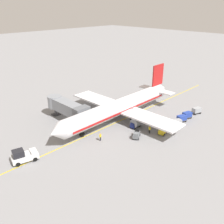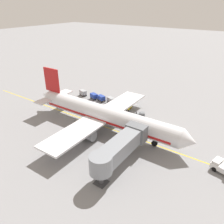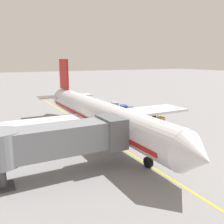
{
  "view_description": "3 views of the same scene",
  "coord_description": "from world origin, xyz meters",
  "px_view_note": "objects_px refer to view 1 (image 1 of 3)",
  "views": [
    {
      "loc": [
        -35.08,
        36.88,
        25.03
      ],
      "look_at": [
        -0.33,
        1.89,
        3.26
      ],
      "focal_mm": 39.41,
      "sensor_mm": 36.0,
      "label": 1
    },
    {
      "loc": [
        32.76,
        22.84,
        23.93
      ],
      "look_at": [
        -2.14,
        -1.43,
        2.76
      ],
      "focal_mm": 35.51,
      "sensor_mm": 36.0,
      "label": 2
    },
    {
      "loc": [
        14.18,
        28.36,
        10.47
      ],
      "look_at": [
        -1.47,
        -1.36,
        3.34
      ],
      "focal_mm": 39.45,
      "sensor_mm": 36.0,
      "label": 3
    }
  ],
  "objects_px": {
    "jet_bridge": "(67,107)",
    "baggage_cart_tail_end": "(197,110)",
    "baggage_cart_second_in_train": "(182,118)",
    "ground_crew_loader": "(100,136)",
    "baggage_tug_lead": "(136,135)",
    "baggage_tug_trailing": "(135,125)",
    "baggage_cart_front": "(177,122)",
    "baggage_cart_third_in_train": "(187,115)",
    "parked_airliner": "(120,107)",
    "ground_crew_wing_walker": "(160,123)",
    "baggage_tug_spare": "(163,131)",
    "ground_crew_marshaller": "(150,129)",
    "pushback_tractor": "(24,156)"
  },
  "relations": [
    {
      "from": "pushback_tractor",
      "to": "baggage_tug_spare",
      "type": "height_order",
      "value": "pushback_tractor"
    },
    {
      "from": "ground_crew_wing_walker",
      "to": "baggage_tug_trailing",
      "type": "bearing_deg",
      "value": 50.17
    },
    {
      "from": "jet_bridge",
      "to": "baggage_cart_tail_end",
      "type": "bearing_deg",
      "value": -127.78
    },
    {
      "from": "baggage_cart_tail_end",
      "to": "pushback_tractor",
      "type": "bearing_deg",
      "value": 73.94
    },
    {
      "from": "baggage_cart_tail_end",
      "to": "ground_crew_wing_walker",
      "type": "height_order",
      "value": "ground_crew_wing_walker"
    },
    {
      "from": "baggage_tug_trailing",
      "to": "baggage_tug_spare",
      "type": "bearing_deg",
      "value": -162.55
    },
    {
      "from": "pushback_tractor",
      "to": "baggage_cart_tail_end",
      "type": "relative_size",
      "value": 1.62
    },
    {
      "from": "jet_bridge",
      "to": "baggage_cart_third_in_train",
      "type": "height_order",
      "value": "jet_bridge"
    },
    {
      "from": "jet_bridge",
      "to": "ground_crew_wing_walker",
      "type": "xyz_separation_m",
      "value": [
        -16.83,
        -12.65,
        -2.5
      ]
    },
    {
      "from": "pushback_tractor",
      "to": "baggage_cart_tail_end",
      "type": "xyz_separation_m",
      "value": [
        -11.45,
        -39.75,
        -0.15
      ]
    },
    {
      "from": "baggage_tug_lead",
      "to": "baggage_tug_trailing",
      "type": "bearing_deg",
      "value": -46.61
    },
    {
      "from": "baggage_tug_trailing",
      "to": "baggage_cart_second_in_train",
      "type": "xyz_separation_m",
      "value": [
        -5.79,
        -9.75,
        0.24
      ]
    },
    {
      "from": "parked_airliner",
      "to": "ground_crew_marshaller",
      "type": "relative_size",
      "value": 22.03
    },
    {
      "from": "jet_bridge",
      "to": "baggage_cart_front",
      "type": "distance_m",
      "value": 24.93
    },
    {
      "from": "baggage_tug_lead",
      "to": "baggage_tug_trailing",
      "type": "height_order",
      "value": "same"
    },
    {
      "from": "parked_airliner",
      "to": "ground_crew_wing_walker",
      "type": "relative_size",
      "value": 22.03
    },
    {
      "from": "jet_bridge",
      "to": "baggage_cart_tail_end",
      "type": "distance_m",
      "value": 31.63
    },
    {
      "from": "baggage_cart_front",
      "to": "baggage_cart_third_in_train",
      "type": "xyz_separation_m",
      "value": [
        0.43,
        -5.39,
        0.0
      ]
    },
    {
      "from": "baggage_tug_lead",
      "to": "ground_crew_marshaller",
      "type": "distance_m",
      "value": 3.5
    },
    {
      "from": "jet_bridge",
      "to": "ground_crew_loader",
      "type": "relative_size",
      "value": 7.64
    },
    {
      "from": "baggage_tug_lead",
      "to": "baggage_cart_tail_end",
      "type": "bearing_deg",
      "value": -98.3
    },
    {
      "from": "baggage_cart_second_in_train",
      "to": "baggage_cart_third_in_train",
      "type": "bearing_deg",
      "value": -88.62
    },
    {
      "from": "baggage_cart_second_in_train",
      "to": "baggage_cart_tail_end",
      "type": "relative_size",
      "value": 1.0
    },
    {
      "from": "baggage_tug_lead",
      "to": "baggage_cart_tail_end",
      "type": "relative_size",
      "value": 0.93
    },
    {
      "from": "pushback_tractor",
      "to": "baggage_tug_trailing",
      "type": "bearing_deg",
      "value": -103.18
    },
    {
      "from": "parked_airliner",
      "to": "ground_crew_loader",
      "type": "distance_m",
      "value": 10.9
    },
    {
      "from": "baggage_cart_second_in_train",
      "to": "pushback_tractor",
      "type": "bearing_deg",
      "value": 71.2
    },
    {
      "from": "parked_airliner",
      "to": "pushback_tractor",
      "type": "distance_m",
      "value": 24.02
    },
    {
      "from": "baggage_cart_second_in_train",
      "to": "ground_crew_wing_walker",
      "type": "bearing_deg",
      "value": 67.61
    },
    {
      "from": "baggage_tug_spare",
      "to": "ground_crew_loader",
      "type": "relative_size",
      "value": 1.59
    },
    {
      "from": "jet_bridge",
      "to": "baggage_tug_trailing",
      "type": "height_order",
      "value": "jet_bridge"
    },
    {
      "from": "parked_airliner",
      "to": "baggage_cart_third_in_train",
      "type": "relative_size",
      "value": 12.54
    },
    {
      "from": "parked_airliner",
      "to": "ground_crew_wing_walker",
      "type": "distance_m",
      "value": 9.68
    },
    {
      "from": "baggage_cart_third_in_train",
      "to": "ground_crew_loader",
      "type": "height_order",
      "value": "ground_crew_loader"
    },
    {
      "from": "jet_bridge",
      "to": "ground_crew_marshaller",
      "type": "relative_size",
      "value": 7.64
    },
    {
      "from": "baggage_tug_lead",
      "to": "pushback_tractor",
      "type": "bearing_deg",
      "value": 66.81
    },
    {
      "from": "baggage_tug_trailing",
      "to": "ground_crew_wing_walker",
      "type": "height_order",
      "value": "ground_crew_wing_walker"
    },
    {
      "from": "baggage_tug_spare",
      "to": "ground_crew_loader",
      "type": "distance_m",
      "value": 13.28
    },
    {
      "from": "baggage_cart_tail_end",
      "to": "baggage_tug_spare",
      "type": "bearing_deg",
      "value": 90.01
    },
    {
      "from": "parked_airliner",
      "to": "baggage_cart_second_in_train",
      "type": "xyz_separation_m",
      "value": [
        -11.0,
        -9.09,
        -2.24
      ]
    },
    {
      "from": "baggage_cart_second_in_train",
      "to": "ground_crew_loader",
      "type": "xyz_separation_m",
      "value": [
        7.03,
        18.99,
        0.0
      ]
    },
    {
      "from": "baggage_cart_third_in_train",
      "to": "jet_bridge",
      "type": "bearing_deg",
      "value": 47.43
    },
    {
      "from": "baggage_tug_trailing",
      "to": "baggage_cart_third_in_train",
      "type": "distance_m",
      "value": 13.57
    },
    {
      "from": "parked_airliner",
      "to": "baggage_cart_third_in_train",
      "type": "xyz_separation_m",
      "value": [
        -10.94,
        -11.64,
        -2.24
      ]
    },
    {
      "from": "baggage_tug_lead",
      "to": "ground_crew_loader",
      "type": "height_order",
      "value": "ground_crew_loader"
    },
    {
      "from": "baggage_tug_trailing",
      "to": "baggage_cart_front",
      "type": "distance_m",
      "value": 9.26
    },
    {
      "from": "baggage_tug_spare",
      "to": "baggage_cart_third_in_train",
      "type": "height_order",
      "value": "baggage_tug_spare"
    },
    {
      "from": "baggage_cart_third_in_train",
      "to": "parked_airliner",
      "type": "bearing_deg",
      "value": 46.78
    },
    {
      "from": "jet_bridge",
      "to": "baggage_cart_second_in_train",
      "type": "relative_size",
      "value": 4.35
    },
    {
      "from": "parked_airliner",
      "to": "baggage_cart_second_in_train",
      "type": "bearing_deg",
      "value": -140.44
    }
  ]
}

